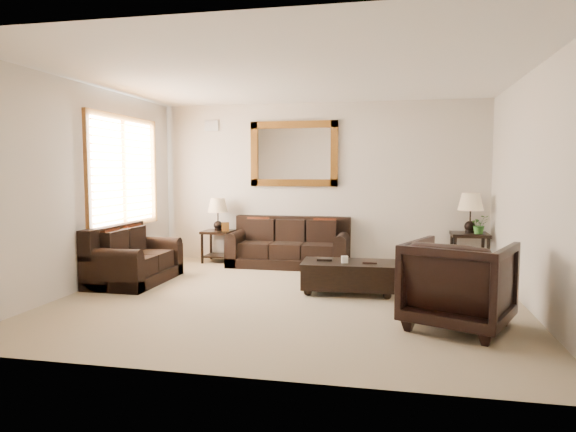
% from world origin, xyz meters
% --- Properties ---
extents(room, '(5.51, 5.01, 2.71)m').
position_xyz_m(room, '(0.00, 0.00, 1.35)').
color(room, gray).
rests_on(room, ground).
extents(window, '(0.07, 1.96, 1.66)m').
position_xyz_m(window, '(-2.70, 0.90, 1.55)').
color(window, white).
rests_on(window, room).
extents(mirror, '(1.50, 0.06, 1.10)m').
position_xyz_m(mirror, '(-0.44, 2.47, 1.85)').
color(mirror, '#4A240E').
rests_on(mirror, room).
extents(air_vent, '(0.25, 0.02, 0.18)m').
position_xyz_m(air_vent, '(-1.90, 2.48, 2.35)').
color(air_vent, '#999999').
rests_on(air_vent, room).
extents(sofa, '(1.95, 0.84, 0.80)m').
position_xyz_m(sofa, '(-0.44, 2.11, 0.29)').
color(sofa, black).
rests_on(sofa, room).
extents(loveseat, '(0.84, 1.42, 0.80)m').
position_xyz_m(loveseat, '(-2.36, 0.42, 0.29)').
color(loveseat, black).
rests_on(loveseat, room).
extents(end_table_left, '(0.50, 0.50, 1.09)m').
position_xyz_m(end_table_left, '(-1.71, 2.21, 0.71)').
color(end_table_left, black).
rests_on(end_table_left, room).
extents(end_table_right, '(0.56, 0.56, 1.22)m').
position_xyz_m(end_table_right, '(2.40, 2.18, 0.80)').
color(end_table_right, black).
rests_on(end_table_right, room).
extents(coffee_table, '(1.21, 0.68, 0.50)m').
position_xyz_m(coffee_table, '(0.69, 0.39, 0.25)').
color(coffee_table, black).
rests_on(coffee_table, room).
extents(armchair, '(1.21, 1.18, 0.97)m').
position_xyz_m(armchair, '(1.89, -0.86, 0.48)').
color(armchair, black).
rests_on(armchair, floor).
extents(potted_plant, '(0.34, 0.36, 0.22)m').
position_xyz_m(potted_plant, '(2.52, 2.08, 0.72)').
color(potted_plant, '#28581E').
rests_on(potted_plant, end_table_right).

